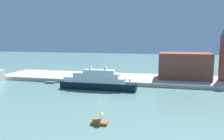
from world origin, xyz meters
name	(u,v)px	position (x,y,z in m)	size (l,w,h in m)	color
ground	(100,94)	(0.00, 0.00, 0.00)	(400.00, 400.00, 0.00)	slate
quay_dock	(117,78)	(0.00, 27.71, 0.82)	(110.00, 23.43, 1.63)	#B7AD99
large_yacht	(97,81)	(-3.35, 7.09, 3.06)	(29.20, 4.24, 11.18)	black
small_motorboat	(99,121)	(7.94, -27.12, 0.89)	(3.83, 1.65, 3.08)	#C66019
work_barge	(50,83)	(-26.30, 13.68, 0.33)	(4.43, 1.68, 0.66)	#595966
harbor_building	(184,66)	(29.51, 30.56, 7.24)	(21.72, 13.81, 11.21)	brown
parked_car	(92,75)	(-11.93, 26.26, 2.29)	(4.08, 1.85, 1.53)	silver
person_figure	(98,77)	(-7.03, 20.91, 2.36)	(0.36, 0.36, 1.57)	#4C4C4C
mooring_bollard	(130,80)	(7.45, 17.69, 2.08)	(0.47, 0.47, 0.88)	black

